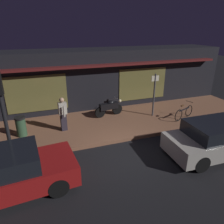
% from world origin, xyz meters
% --- Properties ---
extents(ground_plane, '(60.00, 60.00, 0.00)m').
position_xyz_m(ground_plane, '(0.00, 0.00, 0.00)').
color(ground_plane, black).
extents(sidewalk_slab, '(18.00, 4.00, 0.15)m').
position_xyz_m(sidewalk_slab, '(0.00, 3.00, 0.07)').
color(sidewalk_slab, brown).
rests_on(sidewalk_slab, ground_plane).
extents(storefront_building, '(18.00, 3.30, 3.60)m').
position_xyz_m(storefront_building, '(0.00, 6.39, 1.80)').
color(storefront_building, black).
rests_on(storefront_building, ground_plane).
extents(motorcycle, '(1.70, 0.57, 0.97)m').
position_xyz_m(motorcycle, '(0.54, 3.82, 0.65)').
color(motorcycle, black).
rests_on(motorcycle, sidewalk_slab).
extents(bicycle_parked, '(1.57, 0.65, 0.91)m').
position_xyz_m(bicycle_parked, '(4.26, 2.03, 0.51)').
color(bicycle_parked, black).
rests_on(bicycle_parked, sidewalk_slab).
extents(person_photographer, '(0.41, 0.62, 1.67)m').
position_xyz_m(person_photographer, '(-2.13, 2.82, 1.03)').
color(person_photographer, '#28232D').
rests_on(person_photographer, sidewalk_slab).
extents(sign_post, '(0.44, 0.09, 2.40)m').
position_xyz_m(sign_post, '(2.89, 3.01, 1.51)').
color(sign_post, '#47474C').
rests_on(sign_post, sidewalk_slab).
extents(trash_bin, '(0.48, 0.48, 0.93)m').
position_xyz_m(trash_bin, '(-4.05, 2.91, 0.62)').
color(trash_bin, '#2D4C33').
rests_on(trash_bin, sidewalk_slab).
extents(traffic_light_pole, '(0.24, 0.33, 3.60)m').
position_xyz_m(traffic_light_pole, '(-4.21, 0.34, 2.48)').
color(traffic_light_pole, black).
rests_on(traffic_light_pole, ground_plane).
extents(parked_car_near, '(4.23, 2.08, 1.42)m').
position_xyz_m(parked_car_near, '(-4.32, -0.67, 0.70)').
color(parked_car_near, black).
rests_on(parked_car_near, ground_plane).
extents(parked_car_far, '(4.15, 1.88, 1.42)m').
position_xyz_m(parked_car_far, '(3.40, -1.11, 0.70)').
color(parked_car_far, black).
rests_on(parked_car_far, ground_plane).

